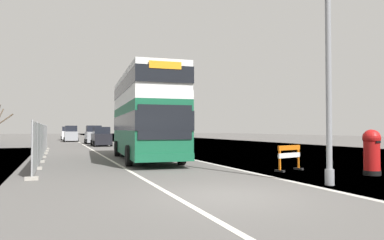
# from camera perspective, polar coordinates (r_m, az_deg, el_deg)

# --- Properties ---
(ground) EXTENTS (140.00, 280.00, 0.10)m
(ground) POSITION_cam_1_polar(r_m,az_deg,el_deg) (9.93, 8.38, -11.95)
(ground) COLOR #565451
(double_decker_bus) EXTENTS (3.43, 11.16, 4.84)m
(double_decker_bus) POSITION_cam_1_polar(r_m,az_deg,el_deg) (20.59, -7.66, 0.79)
(double_decker_bus) COLOR #145638
(double_decker_bus) RESTS_ON ground
(lamppost_foreground) EXTENTS (0.29, 0.70, 8.32)m
(lamppost_foreground) POSITION_cam_1_polar(r_m,az_deg,el_deg) (12.11, 21.17, 8.93)
(lamppost_foreground) COLOR gray
(lamppost_foreground) RESTS_ON ground
(red_pillar_postbox) EXTENTS (0.66, 0.66, 1.75)m
(red_pillar_postbox) POSITION_cam_1_polar(r_m,az_deg,el_deg) (15.20, 27.04, -4.34)
(red_pillar_postbox) COLOR black
(red_pillar_postbox) RESTS_ON ground
(roadworks_barrier) EXTENTS (1.48, 0.83, 1.07)m
(roadworks_barrier) POSITION_cam_1_polar(r_m,az_deg,el_deg) (15.54, 15.43, -5.54)
(roadworks_barrier) COLOR orange
(roadworks_barrier) RESTS_ON ground
(construction_site_fence) EXTENTS (0.44, 20.60, 2.09)m
(construction_site_fence) POSITION_cam_1_polar(r_m,az_deg,el_deg) (23.57, -22.99, -3.22)
(construction_site_fence) COLOR #A8AAAD
(construction_site_fence) RESTS_ON ground
(car_oncoming_near) EXTENTS (1.91, 4.25, 2.00)m
(car_oncoming_near) POSITION_cam_1_polar(r_m,az_deg,el_deg) (38.38, -14.46, -2.68)
(car_oncoming_near) COLOR black
(car_oncoming_near) RESTS_ON ground
(car_receding_mid) EXTENTS (2.00, 3.91, 2.21)m
(car_receding_mid) POSITION_cam_1_polar(r_m,az_deg,el_deg) (44.61, -15.61, -2.38)
(car_receding_mid) COLOR gray
(car_receding_mid) RESTS_ON ground
(car_receding_far) EXTENTS (1.94, 4.25, 2.26)m
(car_receding_far) POSITION_cam_1_polar(r_m,az_deg,el_deg) (53.33, -18.98, -2.18)
(car_receding_far) COLOR gray
(car_receding_far) RESTS_ON ground
(car_far_side) EXTENTS (2.01, 4.45, 2.19)m
(car_far_side) POSITION_cam_1_polar(r_m,az_deg,el_deg) (61.07, -19.47, -2.10)
(car_far_side) COLOR silver
(car_far_side) RESTS_ON ground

